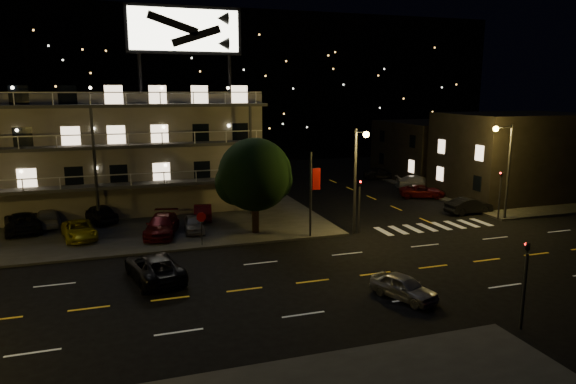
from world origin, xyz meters
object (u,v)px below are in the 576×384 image
object	(u,v)px
lot_car_4	(194,224)
lot_car_7	(48,218)
tree	(254,177)
side_car_0	(469,206)
road_car_west	(154,267)
lot_car_2	(79,230)
road_car_east	(404,287)

from	to	relation	value
lot_car_4	lot_car_7	xyz separation A→B (m)	(-10.80, 5.13, 0.07)
tree	side_car_0	bearing A→B (deg)	1.35
lot_car_4	road_car_west	distance (m)	9.79
lot_car_2	road_car_east	size ratio (longest dim) A/B	1.22
lot_car_2	road_car_east	bearing A→B (deg)	-55.73
tree	road_car_west	xyz separation A→B (m)	(-7.91, -7.50, -3.66)
lot_car_2	lot_car_4	bearing A→B (deg)	-15.64
side_car_0	lot_car_2	bearing A→B (deg)	83.43
road_car_west	side_car_0	bearing A→B (deg)	-175.37
road_car_west	tree	bearing A→B (deg)	-148.03
lot_car_7	road_car_west	world-z (taller)	road_car_west
tree	road_car_east	xyz separation A→B (m)	(4.33, -14.41, -3.78)
tree	lot_car_2	xyz separation A→B (m)	(-12.58, 2.30, -3.63)
lot_car_7	road_car_west	distance (m)	16.02
road_car_east	lot_car_4	bearing A→B (deg)	96.57
tree	road_car_east	bearing A→B (deg)	-73.27
lot_car_2	lot_car_4	xyz separation A→B (m)	(8.19, -0.65, -0.02)
tree	lot_car_7	bearing A→B (deg)	155.98
lot_car_4	lot_car_7	size ratio (longest dim) A/B	0.77
side_car_0	lot_car_4	bearing A→B (deg)	83.87
lot_car_7	side_car_0	xyz separation A→B (m)	(34.86, -6.31, -0.12)
tree	lot_car_4	xyz separation A→B (m)	(-4.40, 1.65, -3.66)
lot_car_4	side_car_0	world-z (taller)	side_car_0
tree	lot_car_7	size ratio (longest dim) A/B	1.54
lot_car_2	side_car_0	size ratio (longest dim) A/B	1.06
tree	lot_car_7	distance (m)	17.02
side_car_0	road_car_west	world-z (taller)	road_car_west
lot_car_7	road_car_east	bearing A→B (deg)	125.37
tree	lot_car_4	distance (m)	5.95
lot_car_2	road_car_west	xyz separation A→B (m)	(4.67, -9.79, -0.03)
tree	side_car_0	xyz separation A→B (m)	(19.67, 0.46, -3.71)
road_car_east	side_car_0	bearing A→B (deg)	22.15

